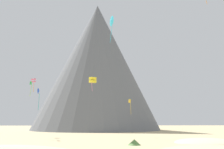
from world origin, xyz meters
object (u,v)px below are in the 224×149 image
Objects in this scene: kite_gold_low at (130,104)px; kite_cyan_mid at (111,21)px; bush_far_right at (134,142)px; kite_rainbow_mid at (33,81)px; kite_green_low at (31,85)px; kite_blue_low at (39,91)px; kite_yellow_low at (93,80)px; rock_massif at (97,66)px.

kite_cyan_mid is at bearing -60.82° from kite_gold_low.
bush_far_right is 40.44m from kite_rainbow_mid.
kite_green_low is at bearing -124.77° from kite_gold_low.
kite_rainbow_mid is (-4.27, 10.77, 4.45)m from kite_blue_low.
kite_rainbow_mid is at bearing -157.31° from kite_cyan_mid.
kite_gold_low is 18.42m from kite_yellow_low.
kite_green_low reaches higher than bush_far_right.
rock_massif is 67.70m from kite_yellow_low.
kite_rainbow_mid is 1.32× the size of kite_yellow_low.
kite_rainbow_mid is at bearing -112.06° from rock_massif.
kite_cyan_mid is at bearing -128.10° from kite_green_low.
kite_gold_low is at bearing -80.69° from kite_green_low.
kite_yellow_low is at bearing 131.70° from bush_far_right.
kite_yellow_low reaches higher than kite_blue_low.
bush_far_right is 23.91m from kite_cyan_mid.
kite_yellow_low is at bearing -21.08° from kite_rainbow_mid.
kite_yellow_low is (13.23, -9.03, 1.39)m from kite_blue_low.
kite_blue_low is 1.32× the size of kite_gold_low.
bush_far_right is at bearing 102.86° from kite_yellow_low.
kite_green_low is 19.48m from kite_yellow_low.
bush_far_right is 0.54× the size of kite_gold_low.
kite_blue_low is 0.96× the size of kite_cyan_mid.
kite_blue_low is 25.22m from kite_cyan_mid.
kite_blue_low is at bearing 139.97° from bush_far_right.
kite_gold_low is 1.36× the size of kite_yellow_low.
kite_rainbow_mid is (-18.39, -45.39, -15.18)m from rock_massif.
kite_green_low is 0.95× the size of kite_rainbow_mid.
rock_massif is at bearing -119.61° from kite_yellow_low.
kite_green_low is 1.25× the size of kite_yellow_low.
kite_green_low is at bearing -107.26° from rock_massif.
bush_far_right is 0.73× the size of kite_yellow_low.
kite_yellow_low is (-10.09, -14.91, 3.91)m from kite_gold_low.
bush_far_right is at bearing -21.02° from kite_rainbow_mid.
kite_cyan_mid is (-3.72, 3.50, 23.36)m from bush_far_right.
bush_far_right is 79.73m from rock_massif.
rock_massif reaches higher than bush_far_right.
rock_massif is 11.50× the size of kite_cyan_mid.
rock_massif is 59.17m from kite_green_low.
kite_rainbow_mid is at bearing -142.74° from kite_gold_low.
kite_cyan_mid reaches higher than kite_yellow_low.
rock_massif is 55.70m from kite_gold_low.
rock_massif is 21.50× the size of kite_yellow_low.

